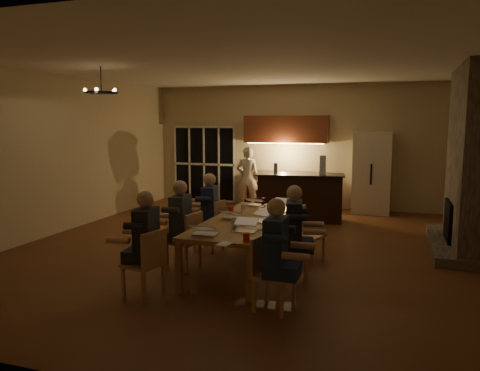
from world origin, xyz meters
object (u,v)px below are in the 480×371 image
(chair_right_near, at_px, (274,274))
(person_left_near, at_px, (147,243))
(laptop_e, at_px, (257,199))
(chair_right_far, at_px, (308,235))
(chandelier, at_px, (101,93))
(laptop_a, at_px, (205,226))
(bar_island, at_px, (300,197))
(chair_left_far, at_px, (209,226))
(can_cola, at_px, (263,201))
(person_left_far, at_px, (210,213))
(plate_far, at_px, (287,211))
(standing_person, at_px, (248,178))
(laptop_b, at_px, (244,224))
(redcup_far, at_px, (277,201))
(redcup_near, at_px, (246,237))
(mug_front, at_px, (235,221))
(refrigerator, at_px, (372,173))
(dining_table, at_px, (246,243))
(bar_bottle, at_px, (276,168))
(laptop_c, at_px, (233,211))
(person_right_near, at_px, (276,256))
(can_silver, at_px, (234,225))
(person_right_mid, at_px, (294,234))
(mug_mid, at_px, (262,209))
(person_left_mid, at_px, (181,226))
(redcup_mid, at_px, (231,210))
(can_right, at_px, (274,213))
(plate_near, at_px, (254,228))
(chair_right_mid, at_px, (293,251))
(bar_blender, at_px, (323,165))
(chair_left_near, at_px, (143,263))
(mug_back, at_px, (243,206))
(laptop_f, at_px, (281,203))
(chair_left_mid, at_px, (183,241))
(laptop_d, at_px, (260,214))

(chair_right_near, xyz_separation_m, person_left_near, (-1.70, -0.04, 0.24))
(laptop_e, bearing_deg, chair_right_far, 150.73)
(chandelier, bearing_deg, laptop_a, -28.58)
(bar_island, bearing_deg, person_left_near, -109.31)
(chair_left_far, distance_m, can_cola, 1.12)
(person_left_far, bearing_deg, plate_far, 91.89)
(standing_person, xyz_separation_m, plate_far, (1.91, -3.79, -0.05))
(laptop_b, relative_size, redcup_far, 2.67)
(chair_right_far, xyz_separation_m, redcup_near, (-0.46, -1.85, 0.37))
(mug_front, relative_size, redcup_far, 0.83)
(refrigerator, distance_m, dining_table, 5.36)
(laptop_e, relative_size, bar_bottle, 1.33)
(laptop_c, relative_size, bar_bottle, 1.33)
(person_right_near, height_order, laptop_c, person_right_near)
(person_right_near, xyz_separation_m, can_silver, (-0.83, 0.89, 0.12))
(person_right_near, distance_m, can_cola, 3.11)
(refrigerator, relative_size, person_right_mid, 1.45)
(redcup_far, height_order, bar_bottle, bar_bottle)
(dining_table, bearing_deg, chair_right_near, -61.20)
(person_right_near, height_order, mug_mid, person_right_near)
(person_left_far, bearing_deg, chair_left_far, -154.92)
(person_left_near, xyz_separation_m, person_left_far, (0.01, 2.14, 0.00))
(person_left_mid, xyz_separation_m, can_silver, (0.94, -0.22, 0.12))
(redcup_mid, height_order, can_silver, same)
(can_right, bearing_deg, plate_far, 79.80)
(chandelier, relative_size, can_cola, 4.71)
(person_left_mid, relative_size, mug_front, 13.80)
(dining_table, bearing_deg, redcup_far, 84.53)
(person_left_mid, distance_m, redcup_far, 2.18)
(mug_front, relative_size, plate_near, 0.37)
(chair_left_far, height_order, chair_right_mid, same)
(plate_far, distance_m, bar_blender, 2.81)
(chair_left_near, bearing_deg, chair_right_near, 107.45)
(redcup_near, distance_m, can_silver, 0.72)
(chair_left_near, distance_m, laptop_c, 1.81)
(can_right, bearing_deg, mug_back, 144.87)
(bar_island, height_order, chair_left_far, bar_island)
(chair_left_far, distance_m, redcup_near, 2.38)
(bar_bottle, bearing_deg, bar_island, 9.94)
(chair_left_near, relative_size, mug_front, 8.90)
(chandelier, bearing_deg, laptop_f, 13.62)
(bar_blender, bearing_deg, chair_right_near, -93.12)
(chair_left_mid, distance_m, person_right_mid, 1.74)
(person_right_mid, height_order, standing_person, standing_person)
(laptop_f, bearing_deg, person_right_mid, -60.45)
(chair_right_mid, relative_size, laptop_d, 2.78)
(redcup_far, xyz_separation_m, can_silver, (-0.09, -2.14, 0.00))
(chair_left_mid, height_order, chandelier, chandelier)
(redcup_near, distance_m, plate_far, 2.16)
(person_left_mid, height_order, laptop_c, person_left_mid)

